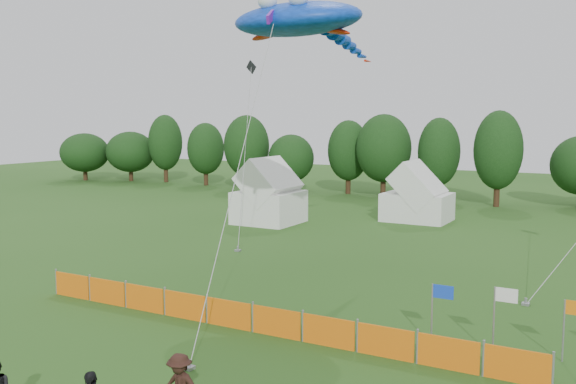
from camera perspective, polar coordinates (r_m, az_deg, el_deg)
The scene contains 6 objects.
treeline at distance 57.37m, azimuth 20.91°, elevation 2.86°, with size 104.57×8.78×8.36m.
tent_left at distance 45.88m, azimuth -1.71°, elevation -0.43°, with size 4.25×4.25×3.75m.
tent_right at distance 47.79m, azimuth 11.43°, elevation -0.53°, with size 4.72×3.78×3.33m.
barrier_fence at distance 23.18m, azimuth -3.23°, elevation -11.12°, with size 19.90×0.06×1.00m.
stingray_kite at distance 29.67m, azimuth 1.29°, elevation 14.95°, with size 6.13×18.87×12.95m.
small_kite_dark at distance 39.85m, azimuth -3.72°, elevation 5.24°, with size 3.48×6.35×11.27m.
Camera 1 is at (9.95, -11.73, 7.59)m, focal length 40.00 mm.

